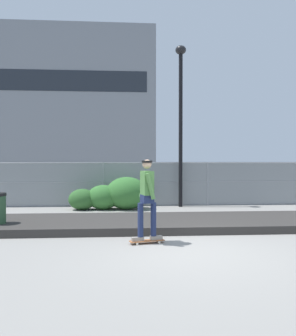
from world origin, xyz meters
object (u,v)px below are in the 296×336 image
(shrub_center, at_px, (103,197))
(shrub_right, at_px, (127,193))
(parked_car_near, at_px, (94,182))
(skater, at_px, (147,194))
(shrub_left, at_px, (82,199))
(skateboard, at_px, (147,241))
(street_lamp, at_px, (181,106))

(shrub_center, bearing_deg, shrub_right, 1.16)
(parked_car_near, bearing_deg, skater, -77.90)
(parked_car_near, bearing_deg, shrub_right, -67.72)
(shrub_left, bearing_deg, shrub_right, 2.29)
(skater, distance_m, parked_car_near, 9.70)
(skateboard, distance_m, shrub_right, 5.60)
(skateboard, distance_m, street_lamp, 7.58)
(street_lamp, bearing_deg, skater, -106.33)
(skater, xyz_separation_m, shrub_left, (-2.14, 5.48, -0.72))
(skateboard, bearing_deg, shrub_left, 111.33)
(skater, bearing_deg, shrub_right, 94.36)
(street_lamp, height_order, shrub_center, street_lamp)
(street_lamp, relative_size, parked_car_near, 1.50)
(shrub_left, bearing_deg, parked_car_near, 88.42)
(skater, relative_size, street_lamp, 0.28)
(skater, xyz_separation_m, shrub_right, (-0.42, 5.55, -0.49))
(street_lamp, relative_size, shrub_center, 5.33)
(street_lamp, xyz_separation_m, shrub_right, (-2.22, -0.58, -3.50))
(shrub_left, bearing_deg, skater, -68.67)
(skater, height_order, street_lamp, street_lamp)
(street_lamp, distance_m, parked_car_near, 6.06)
(shrub_right, bearing_deg, skater, -85.64)
(shrub_left, relative_size, shrub_right, 0.64)
(skater, bearing_deg, street_lamp, 73.67)
(street_lamp, bearing_deg, skateboard, -106.33)
(shrub_left, height_order, shrub_right, shrub_right)
(skater, bearing_deg, skateboard, 0.00)
(street_lamp, bearing_deg, parked_car_near, 138.87)
(skateboard, bearing_deg, shrub_right, 94.36)
(shrub_center, distance_m, shrub_right, 0.93)
(shrub_center, xyz_separation_m, shrub_right, (0.92, 0.02, 0.15))
(skater, distance_m, street_lamp, 7.07)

